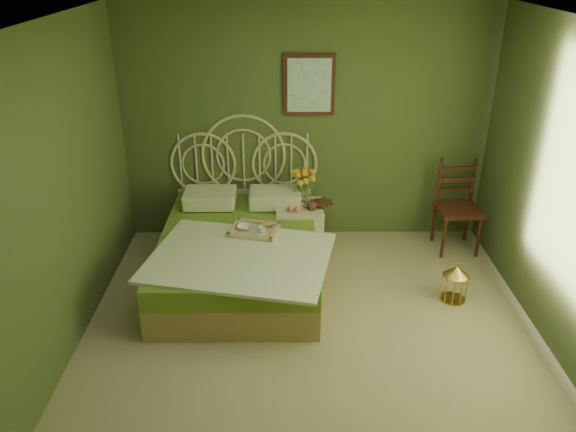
{
  "coord_description": "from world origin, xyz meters",
  "views": [
    {
      "loc": [
        -0.23,
        -3.68,
        3.06
      ],
      "look_at": [
        -0.2,
        1.0,
        0.81
      ],
      "focal_mm": 35.0,
      "sensor_mm": 36.0,
      "label": 1
    }
  ],
  "objects_px": {
    "nightstand": "(300,222)",
    "chair": "(457,200)",
    "bed": "(240,250)",
    "birdcage": "(455,284)"
  },
  "relations": [
    {
      "from": "nightstand",
      "to": "chair",
      "type": "height_order",
      "value": "chair"
    },
    {
      "from": "bed",
      "to": "chair",
      "type": "bearing_deg",
      "value": 15.63
    },
    {
      "from": "bed",
      "to": "birdcage",
      "type": "height_order",
      "value": "bed"
    },
    {
      "from": "chair",
      "to": "birdcage",
      "type": "xyz_separation_m",
      "value": [
        -0.28,
        -1.09,
        -0.38
      ]
    },
    {
      "from": "nightstand",
      "to": "chair",
      "type": "bearing_deg",
      "value": 3.6
    },
    {
      "from": "nightstand",
      "to": "chair",
      "type": "distance_m",
      "value": 1.74
    },
    {
      "from": "bed",
      "to": "nightstand",
      "type": "distance_m",
      "value": 0.83
    },
    {
      "from": "birdcage",
      "to": "nightstand",
      "type": "bearing_deg",
      "value": 145.8
    },
    {
      "from": "bed",
      "to": "birdcage",
      "type": "distance_m",
      "value": 2.12
    },
    {
      "from": "birdcage",
      "to": "bed",
      "type": "bearing_deg",
      "value": 168.17
    }
  ]
}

